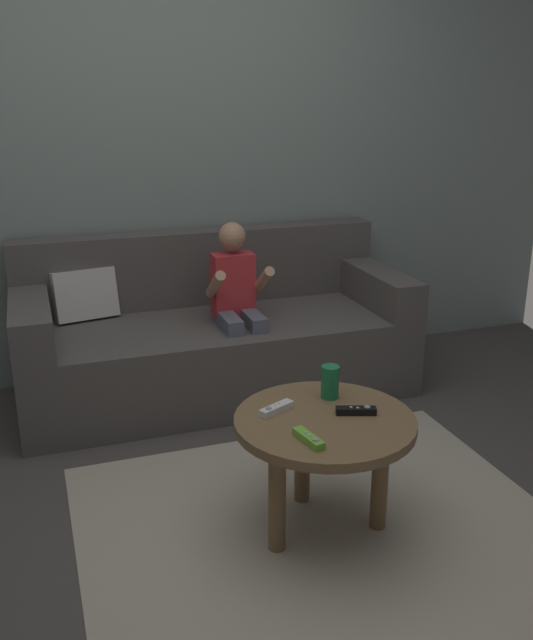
{
  "coord_description": "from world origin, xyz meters",
  "views": [
    {
      "loc": [
        -0.65,
        -1.95,
        1.51
      ],
      "look_at": [
        0.26,
        0.69,
        0.58
      ],
      "focal_mm": 38.89,
      "sensor_mm": 36.0,
      "label": 1
    }
  ],
  "objects_px": {
    "couch": "(213,338)",
    "person_seated_on_couch": "(238,302)",
    "coffee_table": "(324,435)",
    "game_remote_lime_near_edge": "(309,438)",
    "game_remote_white_center": "(276,409)",
    "game_remote_black_far_corner": "(356,411)",
    "soda_can": "(330,382)"
  },
  "relations": [
    {
      "from": "couch",
      "to": "game_remote_black_far_corner",
      "type": "distance_m",
      "value": 1.36
    },
    {
      "from": "couch",
      "to": "game_remote_white_center",
      "type": "xyz_separation_m",
      "value": [
        -0.1,
        -1.24,
        0.17
      ]
    },
    {
      "from": "game_remote_lime_near_edge",
      "to": "couch",
      "type": "bearing_deg",
      "value": 87.08
    },
    {
      "from": "couch",
      "to": "person_seated_on_couch",
      "type": "relative_size",
      "value": 2.18
    },
    {
      "from": "game_remote_white_center",
      "to": "game_remote_black_far_corner",
      "type": "relative_size",
      "value": 0.98
    },
    {
      "from": "coffee_table",
      "to": "game_remote_lime_near_edge",
      "type": "bearing_deg",
      "value": -128.85
    },
    {
      "from": "game_remote_lime_near_edge",
      "to": "soda_can",
      "type": "relative_size",
      "value": 1.18
    },
    {
      "from": "game_remote_white_center",
      "to": "soda_can",
      "type": "xyz_separation_m",
      "value": [
        0.23,
        0.05,
        0.05
      ]
    },
    {
      "from": "couch",
      "to": "person_seated_on_couch",
      "type": "xyz_separation_m",
      "value": [
        0.09,
        -0.17,
        0.23
      ]
    },
    {
      "from": "person_seated_on_couch",
      "to": "game_remote_lime_near_edge",
      "type": "bearing_deg",
      "value": -97.04
    },
    {
      "from": "person_seated_on_couch",
      "to": "soda_can",
      "type": "height_order",
      "value": "person_seated_on_couch"
    },
    {
      "from": "person_seated_on_couch",
      "to": "game_remote_lime_near_edge",
      "type": "xyz_separation_m",
      "value": [
        -0.16,
        -1.3,
        -0.06
      ]
    },
    {
      "from": "couch",
      "to": "person_seated_on_couch",
      "type": "distance_m",
      "value": 0.3
    },
    {
      "from": "couch",
      "to": "coffee_table",
      "type": "xyz_separation_m",
      "value": [
        0.04,
        -1.33,
        0.09
      ]
    },
    {
      "from": "couch",
      "to": "game_remote_lime_near_edge",
      "type": "height_order",
      "value": "couch"
    },
    {
      "from": "game_remote_lime_near_edge",
      "to": "coffee_table",
      "type": "bearing_deg",
      "value": 51.15
    },
    {
      "from": "couch",
      "to": "coffee_table",
      "type": "relative_size",
      "value": 3.13
    },
    {
      "from": "person_seated_on_couch",
      "to": "coffee_table",
      "type": "height_order",
      "value": "person_seated_on_couch"
    },
    {
      "from": "coffee_table",
      "to": "game_remote_white_center",
      "type": "distance_m",
      "value": 0.19
    },
    {
      "from": "game_remote_lime_near_edge",
      "to": "game_remote_white_center",
      "type": "xyz_separation_m",
      "value": [
        -0.02,
        0.24,
        0.0
      ]
    },
    {
      "from": "game_remote_white_center",
      "to": "coffee_table",
      "type": "bearing_deg",
      "value": -32.72
    },
    {
      "from": "couch",
      "to": "game_remote_black_far_corner",
      "type": "bearing_deg",
      "value": -83.31
    },
    {
      "from": "coffee_table",
      "to": "game_remote_black_far_corner",
      "type": "xyz_separation_m",
      "value": [
        0.11,
        -0.02,
        0.08
      ]
    },
    {
      "from": "game_remote_lime_near_edge",
      "to": "game_remote_black_far_corner",
      "type": "relative_size",
      "value": 1.0
    },
    {
      "from": "couch",
      "to": "coffee_table",
      "type": "bearing_deg",
      "value": -88.11
    },
    {
      "from": "person_seated_on_couch",
      "to": "game_remote_white_center",
      "type": "height_order",
      "value": "person_seated_on_couch"
    },
    {
      "from": "coffee_table",
      "to": "couch",
      "type": "bearing_deg",
      "value": 91.89
    },
    {
      "from": "person_seated_on_couch",
      "to": "soda_can",
      "type": "distance_m",
      "value": 1.01
    },
    {
      "from": "person_seated_on_couch",
      "to": "couch",
      "type": "bearing_deg",
      "value": 116.37
    },
    {
      "from": "couch",
      "to": "coffee_table",
      "type": "distance_m",
      "value": 1.33
    },
    {
      "from": "game_remote_black_far_corner",
      "to": "soda_can",
      "type": "bearing_deg",
      "value": 101.09
    },
    {
      "from": "coffee_table",
      "to": "soda_can",
      "type": "distance_m",
      "value": 0.21
    }
  ]
}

